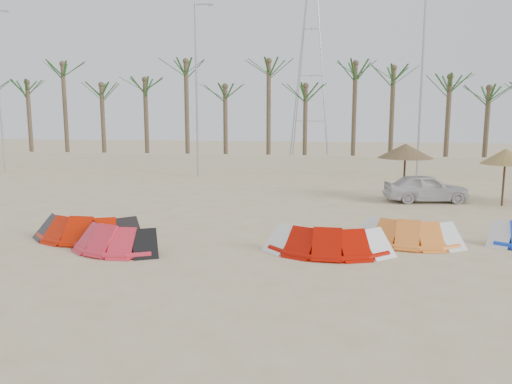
% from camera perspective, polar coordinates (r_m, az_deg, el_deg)
% --- Properties ---
extents(ground, '(120.00, 120.00, 0.00)m').
position_cam_1_polar(ground, '(12.90, -4.04, -9.93)').
color(ground, beige).
rests_on(ground, ground).
extents(boundary_wall, '(60.00, 0.30, 1.30)m').
position_cam_1_polar(boundary_wall, '(34.19, 4.01, 3.13)').
color(boundary_wall, beige).
rests_on(boundary_wall, ground).
extents(palm_line, '(52.00, 4.00, 7.70)m').
position_cam_1_polar(palm_line, '(35.52, 5.41, 12.70)').
color(palm_line, brown).
rests_on(palm_line, ground).
extents(lamp_b, '(1.25, 0.14, 11.00)m').
position_cam_1_polar(lamp_b, '(33.09, -6.75, 11.77)').
color(lamp_b, '#A5A8AD').
rests_on(lamp_b, ground).
extents(lamp_c, '(1.25, 0.14, 11.00)m').
position_cam_1_polar(lamp_c, '(32.38, 18.43, 11.43)').
color(lamp_c, '#A5A8AD').
rests_on(lamp_c, ground).
extents(pylon, '(3.00, 3.00, 14.00)m').
position_cam_1_polar(pylon, '(40.15, 6.11, 3.06)').
color(pylon, '#A5A8AD').
rests_on(pylon, ground).
extents(kite_red_left, '(3.70, 1.59, 0.90)m').
position_cam_1_polar(kite_red_left, '(17.74, -18.32, -3.67)').
color(kite_red_left, red).
rests_on(kite_red_left, ground).
extents(kite_red_mid, '(3.54, 2.37, 0.90)m').
position_cam_1_polar(kite_red_mid, '(16.13, -15.61, -4.81)').
color(kite_red_mid, red).
rests_on(kite_red_mid, ground).
extents(kite_red_right, '(3.73, 1.64, 0.90)m').
position_cam_1_polar(kite_red_right, '(15.47, 8.24, -5.14)').
color(kite_red_right, '#AD0B00').
rests_on(kite_red_right, ground).
extents(kite_orange, '(3.46, 2.06, 0.90)m').
position_cam_1_polar(kite_orange, '(16.95, 16.88, -4.19)').
color(kite_orange, orange).
rests_on(kite_orange, ground).
extents(parasol_left, '(2.66, 2.66, 2.70)m').
position_cam_1_polar(parasol_left, '(25.31, 16.71, 4.52)').
color(parasol_left, '#4C331E').
rests_on(parasol_left, ground).
extents(parasol_mid, '(2.14, 2.14, 2.60)m').
position_cam_1_polar(parasol_mid, '(25.00, 26.63, 3.65)').
color(parasol_mid, '#4C331E').
rests_on(parasol_mid, ground).
extents(car, '(4.04, 2.10, 1.31)m').
position_cam_1_polar(car, '(24.90, 18.85, 0.44)').
color(car, silver).
rests_on(car, ground).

